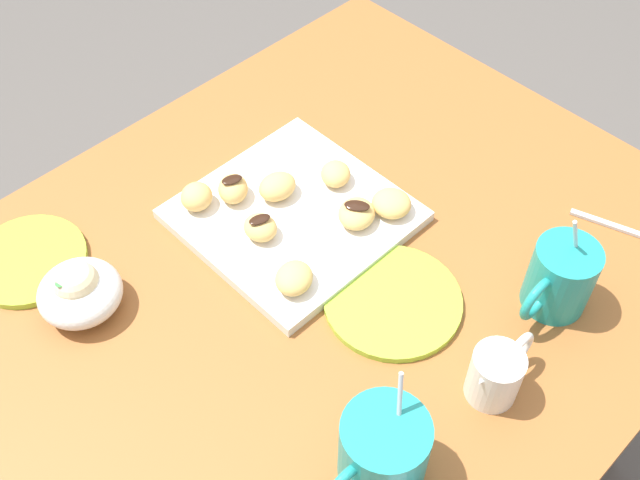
{
  "coord_description": "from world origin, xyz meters",
  "views": [
    {
      "loc": [
        0.44,
        0.43,
        1.52
      ],
      "look_at": [
        -0.01,
        -0.03,
        0.74
      ],
      "focal_mm": 42.93,
      "sensor_mm": 36.0,
      "label": 1
    }
  ],
  "objects_px": {
    "saucer_lime_right": "(393,301)",
    "beignet_7": "(196,197)",
    "beignet_3": "(390,202)",
    "saucer_lime_left": "(28,260)",
    "dining_table": "(329,321)",
    "beignet_5": "(357,214)",
    "coffee_mug_teal_left": "(560,277)",
    "beignet_6": "(260,227)",
    "cream_pitcher_white": "(498,371)",
    "beignet_2": "(294,278)",
    "coffee_mug_teal_right": "(382,450)",
    "pastry_plate_square": "(294,215)",
    "beignet_0": "(277,186)",
    "beignet_1": "(336,174)",
    "beignet_4": "(233,189)",
    "ice_cream_bowl": "(79,291)"
  },
  "relations": [
    {
      "from": "dining_table",
      "to": "beignet_4",
      "type": "height_order",
      "value": "beignet_4"
    },
    {
      "from": "pastry_plate_square",
      "to": "saucer_lime_right",
      "type": "xyz_separation_m",
      "value": [
        0.01,
        0.19,
        -0.0
      ]
    },
    {
      "from": "beignet_1",
      "to": "beignet_2",
      "type": "height_order",
      "value": "same"
    },
    {
      "from": "pastry_plate_square",
      "to": "beignet_0",
      "type": "distance_m",
      "value": 0.05
    },
    {
      "from": "beignet_3",
      "to": "saucer_lime_left",
      "type": "bearing_deg",
      "value": -34.89
    },
    {
      "from": "ice_cream_bowl",
      "to": "beignet_5",
      "type": "distance_m",
      "value": 0.37
    },
    {
      "from": "coffee_mug_teal_left",
      "to": "beignet_6",
      "type": "relative_size",
      "value": 3.13
    },
    {
      "from": "dining_table",
      "to": "saucer_lime_left",
      "type": "relative_size",
      "value": 6.38
    },
    {
      "from": "pastry_plate_square",
      "to": "beignet_3",
      "type": "distance_m",
      "value": 0.13
    },
    {
      "from": "saucer_lime_left",
      "to": "beignet_0",
      "type": "relative_size",
      "value": 2.77
    },
    {
      "from": "beignet_7",
      "to": "saucer_lime_right",
      "type": "bearing_deg",
      "value": 104.95
    },
    {
      "from": "saucer_lime_right",
      "to": "dining_table",
      "type": "bearing_deg",
      "value": -83.06
    },
    {
      "from": "beignet_3",
      "to": "beignet_6",
      "type": "relative_size",
      "value": 1.14
    },
    {
      "from": "beignet_0",
      "to": "pastry_plate_square",
      "type": "bearing_deg",
      "value": 80.8
    },
    {
      "from": "beignet_4",
      "to": "beignet_5",
      "type": "distance_m",
      "value": 0.17
    },
    {
      "from": "pastry_plate_square",
      "to": "beignet_4",
      "type": "distance_m",
      "value": 0.09
    },
    {
      "from": "beignet_1",
      "to": "beignet_7",
      "type": "height_order",
      "value": "beignet_7"
    },
    {
      "from": "beignet_3",
      "to": "beignet_7",
      "type": "xyz_separation_m",
      "value": [
        0.18,
        -0.19,
        0.0
      ]
    },
    {
      "from": "dining_table",
      "to": "pastry_plate_square",
      "type": "bearing_deg",
      "value": -102.34
    },
    {
      "from": "beignet_2",
      "to": "beignet_3",
      "type": "distance_m",
      "value": 0.18
    },
    {
      "from": "saucer_lime_right",
      "to": "beignet_7",
      "type": "distance_m",
      "value": 0.3
    },
    {
      "from": "coffee_mug_teal_right",
      "to": "beignet_2",
      "type": "height_order",
      "value": "coffee_mug_teal_right"
    },
    {
      "from": "ice_cream_bowl",
      "to": "beignet_1",
      "type": "distance_m",
      "value": 0.38
    },
    {
      "from": "beignet_3",
      "to": "coffee_mug_teal_right",
      "type": "bearing_deg",
      "value": 40.72
    },
    {
      "from": "cream_pitcher_white",
      "to": "beignet_6",
      "type": "distance_m",
      "value": 0.36
    },
    {
      "from": "cream_pitcher_white",
      "to": "ice_cream_bowl",
      "type": "relative_size",
      "value": 1.0
    },
    {
      "from": "beignet_1",
      "to": "beignet_6",
      "type": "height_order",
      "value": "beignet_6"
    },
    {
      "from": "pastry_plate_square",
      "to": "beignet_5",
      "type": "relative_size",
      "value": 4.93
    },
    {
      "from": "dining_table",
      "to": "beignet_0",
      "type": "distance_m",
      "value": 0.21
    },
    {
      "from": "beignet_7",
      "to": "cream_pitcher_white",
      "type": "bearing_deg",
      "value": 98.96
    },
    {
      "from": "saucer_lime_left",
      "to": "beignet_2",
      "type": "bearing_deg",
      "value": 127.65
    },
    {
      "from": "saucer_lime_right",
      "to": "beignet_4",
      "type": "xyz_separation_m",
      "value": [
        0.03,
        -0.27,
        0.03
      ]
    },
    {
      "from": "coffee_mug_teal_left",
      "to": "saucer_lime_left",
      "type": "bearing_deg",
      "value": -49.73
    },
    {
      "from": "saucer_lime_right",
      "to": "beignet_0",
      "type": "xyz_separation_m",
      "value": [
        -0.01,
        -0.23,
        0.03
      ]
    },
    {
      "from": "coffee_mug_teal_left",
      "to": "beignet_5",
      "type": "height_order",
      "value": "coffee_mug_teal_left"
    },
    {
      "from": "beignet_0",
      "to": "beignet_5",
      "type": "bearing_deg",
      "value": 111.27
    },
    {
      "from": "ice_cream_bowl",
      "to": "beignet_3",
      "type": "distance_m",
      "value": 0.42
    },
    {
      "from": "coffee_mug_teal_left",
      "to": "beignet_7",
      "type": "height_order",
      "value": "coffee_mug_teal_left"
    },
    {
      "from": "dining_table",
      "to": "saucer_lime_right",
      "type": "distance_m",
      "value": 0.17
    },
    {
      "from": "pastry_plate_square",
      "to": "ice_cream_bowl",
      "type": "xyz_separation_m",
      "value": [
        0.29,
        -0.08,
        0.03
      ]
    },
    {
      "from": "ice_cream_bowl",
      "to": "beignet_5",
      "type": "relative_size",
      "value": 1.89
    },
    {
      "from": "beignet_5",
      "to": "beignet_7",
      "type": "relative_size",
      "value": 1.18
    },
    {
      "from": "coffee_mug_teal_left",
      "to": "saucer_lime_right",
      "type": "distance_m",
      "value": 0.21
    },
    {
      "from": "pastry_plate_square",
      "to": "coffee_mug_teal_left",
      "type": "relative_size",
      "value": 1.83
    },
    {
      "from": "beignet_2",
      "to": "beignet_6",
      "type": "height_order",
      "value": "same"
    },
    {
      "from": "pastry_plate_square",
      "to": "beignet_4",
      "type": "height_order",
      "value": "beignet_4"
    },
    {
      "from": "saucer_lime_left",
      "to": "beignet_1",
      "type": "distance_m",
      "value": 0.43
    },
    {
      "from": "beignet_0",
      "to": "beignet_4",
      "type": "height_order",
      "value": "same"
    },
    {
      "from": "coffee_mug_teal_right",
      "to": "beignet_7",
      "type": "relative_size",
      "value": 3.22
    },
    {
      "from": "dining_table",
      "to": "beignet_5",
      "type": "bearing_deg",
      "value": -163.84
    }
  ]
}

